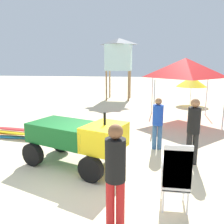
{
  "coord_description": "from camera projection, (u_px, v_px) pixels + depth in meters",
  "views": [
    {
      "loc": [
        1.21,
        -4.69,
        2.63
      ],
      "look_at": [
        0.14,
        2.81,
        1.02
      ],
      "focal_mm": 37.03,
      "sensor_mm": 36.0,
      "label": 1
    }
  ],
  "objects": [
    {
      "name": "popup_canopy",
      "position": [
        185.0,
        68.0,
        10.34
      ],
      "size": [
        2.79,
        2.79,
        2.85
      ],
      "color": "#B2B2B7",
      "rests_on": "ground"
    },
    {
      "name": "stacked_plastic_chairs",
      "position": [
        176.0,
        172.0,
        4.07
      ],
      "size": [
        0.48,
        0.48,
        1.29
      ],
      "color": "white",
      "rests_on": "ground"
    },
    {
      "name": "lifeguard_near_left",
      "position": [
        115.0,
        171.0,
        3.54
      ],
      "size": [
        0.32,
        0.32,
        1.75
      ],
      "color": "red",
      "rests_on": "ground"
    },
    {
      "name": "beach_umbrella_left",
      "position": [
        192.0,
        81.0,
        14.54
      ],
      "size": [
        1.89,
        1.89,
        1.82
      ],
      "color": "beige",
      "rests_on": "ground"
    },
    {
      "name": "lifeguard_tower",
      "position": [
        119.0,
        54.0,
        16.43
      ],
      "size": [
        1.98,
        1.98,
        4.34
      ],
      "color": "olive",
      "rests_on": "ground"
    },
    {
      "name": "lifeguard_near_center",
      "position": [
        194.0,
        127.0,
        5.93
      ],
      "size": [
        0.32,
        0.32,
        1.76
      ],
      "color": "black",
      "rests_on": "ground"
    },
    {
      "name": "lifeguard_near_right",
      "position": [
        158.0,
        120.0,
        7.02
      ],
      "size": [
        0.32,
        0.32,
        1.61
      ],
      "color": "#33598C",
      "rests_on": "ground"
    },
    {
      "name": "ground",
      "position": [
        89.0,
        181.0,
        5.26
      ],
      "size": [
        80.0,
        80.0,
        0.0
      ],
      "primitive_type": "plane",
      "color": "beige"
    },
    {
      "name": "surfboard_pile",
      "position": [
        12.0,
        133.0,
        8.31
      ],
      "size": [
        2.59,
        0.76,
        0.32
      ],
      "color": "#268CCC",
      "rests_on": "ground"
    },
    {
      "name": "utility_cart",
      "position": [
        78.0,
        137.0,
        5.89
      ],
      "size": [
        2.8,
        2.03,
        1.5
      ],
      "color": "#146023",
      "rests_on": "ground"
    }
  ]
}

